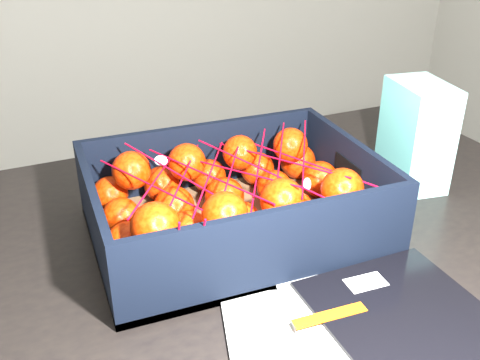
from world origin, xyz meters
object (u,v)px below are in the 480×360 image
object	(u,v)px
produce_crate	(233,211)
magazine_stack	(377,344)
table	(256,276)
retail_carton	(416,135)

from	to	relation	value
produce_crate	magazine_stack	bearing A→B (deg)	-77.52
magazine_stack	produce_crate	distance (m)	0.32
table	retail_carton	bearing A→B (deg)	7.71
table	magazine_stack	distance (m)	0.33
table	retail_carton	distance (m)	0.39
magazine_stack	produce_crate	xyz separation A→B (m)	(-0.07, 0.31, 0.03)
magazine_stack	retail_carton	world-z (taller)	retail_carton
table	retail_carton	world-z (taller)	retail_carton
magazine_stack	retail_carton	distance (m)	0.47
magazine_stack	produce_crate	bearing A→B (deg)	102.48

